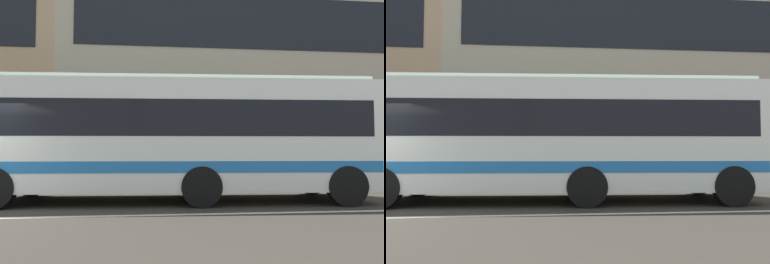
{
  "view_description": "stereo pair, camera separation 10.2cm",
  "coord_description": "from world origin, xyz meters",
  "views": [
    {
      "loc": [
        4.3,
        -7.75,
        1.42
      ],
      "look_at": [
        5.38,
        2.45,
        1.91
      ],
      "focal_mm": 33.39,
      "sensor_mm": 36.0,
      "label": 1
    },
    {
      "loc": [
        4.4,
        -7.76,
        1.42
      ],
      "look_at": [
        5.38,
        2.45,
        1.91
      ],
      "focal_mm": 33.39,
      "sensor_mm": 36.0,
      "label": 2
    }
  ],
  "objects": [
    {
      "name": "transit_bus",
      "position": [
        4.87,
        2.08,
        1.81
      ],
      "size": [
        10.65,
        3.07,
        3.29
      ],
      "color": "white",
      "rests_on": "ground_plane"
    },
    {
      "name": "apartment_block_right",
      "position": [
        10.3,
        13.32,
        6.5
      ],
      "size": [
        21.09,
        8.99,
        12.99
      ],
      "color": "#B7AA92",
      "rests_on": "ground_plane"
    }
  ]
}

